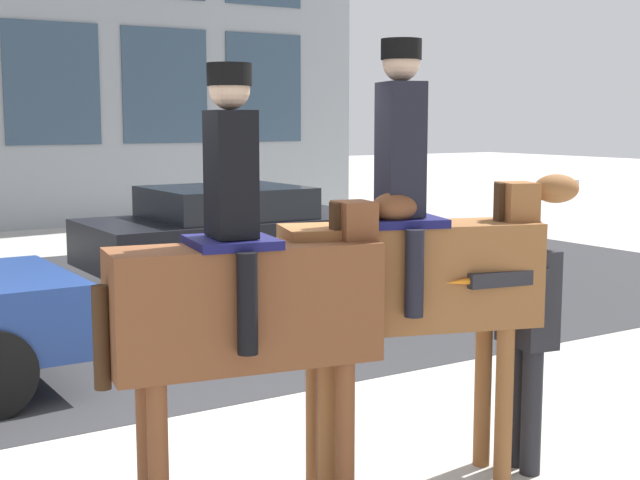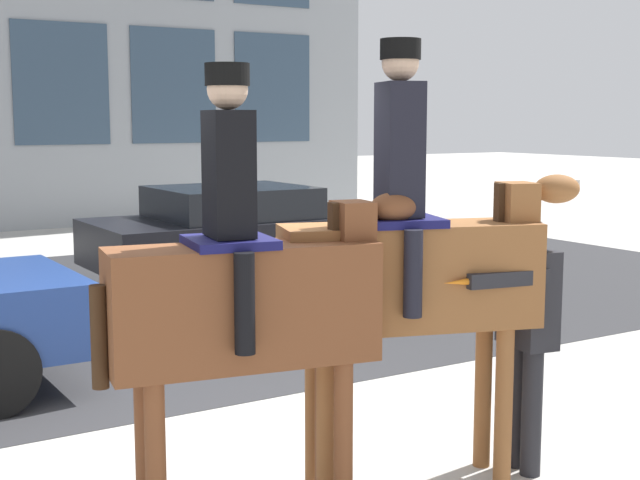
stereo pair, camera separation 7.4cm
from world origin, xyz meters
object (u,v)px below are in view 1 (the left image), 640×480
at_px(mounted_horse_lead, 249,294).
at_px(mounted_horse_companion, 415,264).
at_px(pedestrian_bystander, 526,324).
at_px(street_car_far_lane, 231,233).

bearing_deg(mounted_horse_lead, mounted_horse_companion, 4.58).
relative_size(mounted_horse_companion, pedestrian_bystander, 1.65).
relative_size(mounted_horse_companion, street_car_far_lane, 0.69).
distance_m(mounted_horse_companion, street_car_far_lane, 6.95).
relative_size(mounted_horse_lead, pedestrian_bystander, 1.55).
height_order(pedestrian_bystander, street_car_far_lane, pedestrian_bystander).
relative_size(pedestrian_bystander, street_car_far_lane, 0.42).
xyz_separation_m(mounted_horse_lead, street_car_far_lane, (3.15, 6.50, -0.58)).
height_order(mounted_horse_lead, mounted_horse_companion, mounted_horse_companion).
distance_m(mounted_horse_lead, pedestrian_bystander, 1.86).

